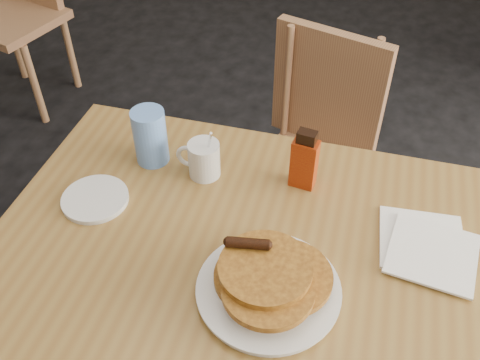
# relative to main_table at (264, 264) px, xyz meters

# --- Properties ---
(main_table) EXTENTS (1.23, 0.85, 0.75)m
(main_table) POSITION_rel_main_table_xyz_m (0.00, 0.00, 0.00)
(main_table) COLOR olive
(main_table) RESTS_ON floor
(chair_main_far) EXTENTS (0.47, 0.48, 0.85)m
(chair_main_far) POSITION_rel_main_table_xyz_m (0.01, 0.71, -0.20)
(chair_main_far) COLOR #986E47
(chair_main_far) RESTS_ON floor
(pancake_plate) EXTENTS (0.28, 0.28, 0.10)m
(pancake_plate) POSITION_rel_main_table_xyz_m (0.03, -0.10, 0.07)
(pancake_plate) COLOR silver
(pancake_plate) RESTS_ON main_table
(coffee_mug) EXTENTS (0.11, 0.08, 0.14)m
(coffee_mug) POSITION_rel_main_table_xyz_m (-0.20, 0.19, 0.09)
(coffee_mug) COLOR silver
(coffee_mug) RESTS_ON main_table
(syrup_bottle) EXTENTS (0.06, 0.04, 0.15)m
(syrup_bottle) POSITION_rel_main_table_xyz_m (0.03, 0.22, 0.11)
(syrup_bottle) COLOR maroon
(syrup_bottle) RESTS_ON main_table
(napkin_stack) EXTENTS (0.21, 0.23, 0.01)m
(napkin_stack) POSITION_rel_main_table_xyz_m (0.33, 0.10, 0.05)
(napkin_stack) COLOR white
(napkin_stack) RESTS_ON main_table
(blue_tumbler) EXTENTS (0.10, 0.10, 0.14)m
(blue_tumbler) POSITION_rel_main_table_xyz_m (-0.34, 0.21, 0.11)
(blue_tumbler) COLOR #6090E1
(blue_tumbler) RESTS_ON main_table
(side_saucer) EXTENTS (0.18, 0.18, 0.01)m
(side_saucer) POSITION_rel_main_table_xyz_m (-0.41, 0.03, 0.05)
(side_saucer) COLOR silver
(side_saucer) RESTS_ON main_table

